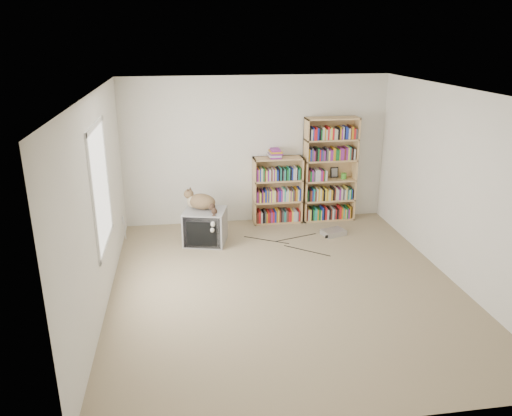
{
  "coord_description": "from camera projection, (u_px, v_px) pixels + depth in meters",
  "views": [
    {
      "loc": [
        -1.26,
        -5.72,
        3.13
      ],
      "look_at": [
        -0.23,
        1.0,
        0.75
      ],
      "focal_mm": 35.0,
      "sensor_mm": 36.0,
      "label": 1
    }
  ],
  "objects": [
    {
      "name": "window",
      "position": [
        101.0,
        187.0,
        5.96
      ],
      "size": [
        0.02,
        1.22,
        1.52
      ],
      "primitive_type": "cube",
      "color": "white",
      "rests_on": "wall_left"
    },
    {
      "name": "bookcase_short",
      "position": [
        277.0,
        193.0,
        8.63
      ],
      "size": [
        0.84,
        0.3,
        1.16
      ],
      "color": "#AC7D56",
      "rests_on": "floor"
    },
    {
      "name": "dvd_player",
      "position": [
        333.0,
        232.0,
        8.2
      ],
      "size": [
        0.43,
        0.37,
        0.08
      ],
      "primitive_type": "cube",
      "rotation": [
        0.0,
        0.0,
        0.33
      ],
      "color": "silver",
      "rests_on": "floor"
    },
    {
      "name": "book_stack",
      "position": [
        275.0,
        153.0,
        8.38
      ],
      "size": [
        0.21,
        0.28,
        0.15
      ],
      "primitive_type": "cube",
      "color": "red",
      "rests_on": "bookcase_short"
    },
    {
      "name": "green_mug",
      "position": [
        344.0,
        176.0,
        8.69
      ],
      "size": [
        0.09,
        0.09,
        0.1
      ],
      "primitive_type": "cylinder",
      "color": "green",
      "rests_on": "bookcase_tall"
    },
    {
      "name": "crt_tv",
      "position": [
        205.0,
        226.0,
        7.83
      ],
      "size": [
        0.74,
        0.7,
        0.54
      ],
      "rotation": [
        0.0,
        0.0,
        -0.25
      ],
      "color": "gray",
      "rests_on": "floor"
    },
    {
      "name": "wall_right",
      "position": [
        457.0,
        187.0,
        6.46
      ],
      "size": [
        0.02,
        5.0,
        2.5
      ],
      "primitive_type": "cube",
      "color": "silver",
      "rests_on": "floor"
    },
    {
      "name": "bookcase_tall",
      "position": [
        330.0,
        172.0,
        8.65
      ],
      "size": [
        0.9,
        0.3,
        1.81
      ],
      "color": "#AC7D56",
      "rests_on": "floor"
    },
    {
      "name": "cat",
      "position": [
        203.0,
        205.0,
        7.71
      ],
      "size": [
        0.58,
        0.68,
        0.53
      ],
      "rotation": [
        0.0,
        0.0,
        -0.48
      ],
      "color": "#3D2819",
      "rests_on": "crt_tv"
    },
    {
      "name": "wall_outlet",
      "position": [
        123.0,
        220.0,
        7.95
      ],
      "size": [
        0.01,
        0.08,
        0.13
      ],
      "primitive_type": "cube",
      "color": "silver",
      "rests_on": "wall_left"
    },
    {
      "name": "wall_front",
      "position": [
        355.0,
        294.0,
        3.81
      ],
      "size": [
        4.5,
        0.02,
        2.5
      ],
      "primitive_type": "cube",
      "color": "silver",
      "rests_on": "floor"
    },
    {
      "name": "floor_cables",
      "position": [
        284.0,
        244.0,
        7.84
      ],
      "size": [
        1.2,
        0.7,
        0.01
      ],
      "primitive_type": null,
      "color": "black",
      "rests_on": "floor"
    },
    {
      "name": "ceiling",
      "position": [
        289.0,
        92.0,
        5.73
      ],
      "size": [
        4.5,
        5.0,
        0.02
      ],
      "primitive_type": "cube",
      "color": "white",
      "rests_on": "wall_back"
    },
    {
      "name": "wall_left",
      "position": [
        99.0,
        204.0,
        5.82
      ],
      "size": [
        0.02,
        5.0,
        2.5
      ],
      "primitive_type": "cube",
      "color": "silver",
      "rests_on": "floor"
    },
    {
      "name": "floor",
      "position": [
        285.0,
        286.0,
        6.56
      ],
      "size": [
        4.5,
        5.0,
        0.01
      ],
      "primitive_type": "cube",
      "color": "gray",
      "rests_on": "ground"
    },
    {
      "name": "framed_print",
      "position": [
        334.0,
        172.0,
        8.75
      ],
      "size": [
        0.14,
        0.05,
        0.18
      ],
      "primitive_type": "cube",
      "rotation": [
        -0.17,
        0.0,
        0.0
      ],
      "color": "black",
      "rests_on": "bookcase_tall"
    },
    {
      "name": "wall_back",
      "position": [
        256.0,
        151.0,
        8.47
      ],
      "size": [
        4.5,
        0.02,
        2.5
      ],
      "primitive_type": "cube",
      "color": "silver",
      "rests_on": "floor"
    }
  ]
}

